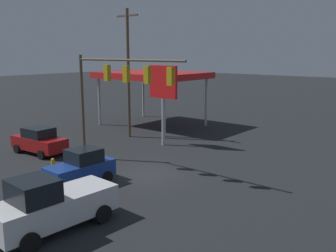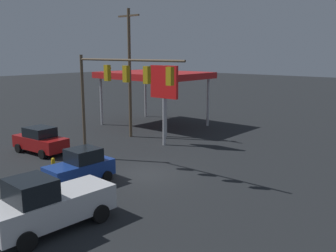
{
  "view_description": "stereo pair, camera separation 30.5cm",
  "coord_description": "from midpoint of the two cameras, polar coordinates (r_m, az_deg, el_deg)",
  "views": [
    {
      "loc": [
        -14.87,
        16.02,
        7.29
      ],
      "look_at": [
        0.0,
        -2.0,
        2.68
      ],
      "focal_mm": 40.0,
      "sensor_mm": 36.0,
      "label": 1
    },
    {
      "loc": [
        -15.1,
        15.83,
        7.29
      ],
      "look_at": [
        0.0,
        -2.0,
        2.68
      ],
      "focal_mm": 40.0,
      "sensor_mm": 36.0,
      "label": 2
    }
  ],
  "objects": [
    {
      "name": "price_sign",
      "position": [
        29.24,
        -0.3,
        6.08
      ],
      "size": [
        2.64,
        0.27,
        6.3
      ],
      "color": "#B7B7BC",
      "rests_on": "ground"
    },
    {
      "name": "hatchback_crossing",
      "position": [
        21.72,
        -12.78,
        -6.1
      ],
      "size": [
        2.1,
        3.87,
        1.97
      ],
      "rotation": [
        0.0,
        0.0,
        1.53
      ],
      "color": "navy",
      "rests_on": "ground"
    },
    {
      "name": "ground_plane",
      "position": [
        23.05,
        -2.86,
        -7.29
      ],
      "size": [
        200.0,
        200.0,
        0.0
      ],
      "primitive_type": "plane",
      "color": "black"
    },
    {
      "name": "fire_hydrant",
      "position": [
        24.36,
        -16.73,
        -5.66
      ],
      "size": [
        0.24,
        0.24,
        0.88
      ],
      "color": "gold",
      "rests_on": "ground"
    },
    {
      "name": "sedan_far",
      "position": [
        28.94,
        -18.59,
        -2.08
      ],
      "size": [
        4.52,
        2.32,
        1.93
      ],
      "rotation": [
        0.0,
        0.0,
        0.08
      ],
      "color": "maroon",
      "rests_on": "ground"
    },
    {
      "name": "utility_pole",
      "position": [
        32.31,
        -5.6,
        8.33
      ],
      "size": [
        2.4,
        0.26,
        10.87
      ],
      "color": "brown",
      "rests_on": "ground"
    },
    {
      "name": "pickup_parked",
      "position": [
        16.5,
        -17.17,
        -11.35
      ],
      "size": [
        2.46,
        5.29,
        2.4
      ],
      "rotation": [
        0.0,
        0.0,
        1.52
      ],
      "color": "silver",
      "rests_on": "ground"
    },
    {
      "name": "traffic_signal_assembly",
      "position": [
        23.36,
        -7.27,
        6.57
      ],
      "size": [
        8.88,
        0.43,
        7.14
      ],
      "color": "brown",
      "rests_on": "ground"
    },
    {
      "name": "gas_station_canopy",
      "position": [
        37.48,
        -1.89,
        7.67
      ],
      "size": [
        9.8,
        7.75,
        5.37
      ],
      "color": "red",
      "rests_on": "ground"
    }
  ]
}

